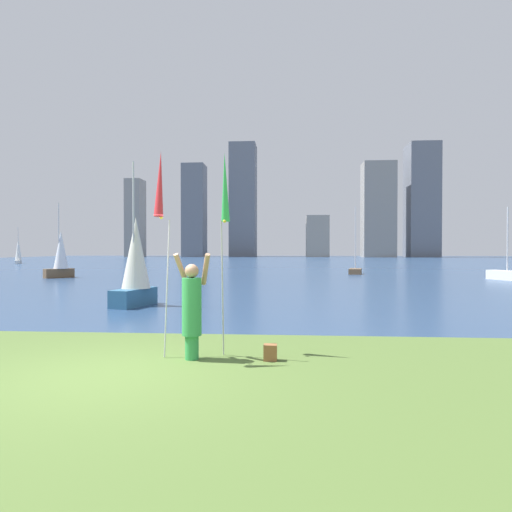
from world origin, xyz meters
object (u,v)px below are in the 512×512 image
at_px(kite_flag_right, 225,192).
at_px(sailboat_0, 60,255).
at_px(sailboat_6, 507,275).
at_px(person, 192,307).
at_px(bag, 270,352).
at_px(kite_flag_left, 160,189).
at_px(sailboat_2, 355,271).
at_px(sailboat_4, 18,251).
at_px(sailboat_5, 135,264).

relative_size(kite_flag_right, sailboat_0, 0.74).
xyz_separation_m(kite_flag_right, sailboat_6, (14.46, 20.82, -2.63)).
height_order(person, bag, person).
xyz_separation_m(kite_flag_left, sailboat_2, (7.12, 27.73, -2.67)).
bearing_deg(kite_flag_left, sailboat_4, 123.83).
bearing_deg(kite_flag_right, sailboat_5, 120.89).
bearing_deg(kite_flag_right, sailboat_2, 77.25).
distance_m(bag, sailboat_4, 60.90).
relative_size(person, sailboat_6, 0.41).
relative_size(kite_flag_left, bag, 12.95).
xyz_separation_m(sailboat_4, sailboat_6, (48.86, -28.28, -1.28)).
bearing_deg(sailboat_2, kite_flag_right, -102.75).
height_order(sailboat_0, sailboat_4, sailboat_0).
height_order(kite_flag_right, sailboat_6, sailboat_6).
relative_size(person, kite_flag_right, 0.50).
bearing_deg(sailboat_2, sailboat_4, 151.39).
xyz_separation_m(person, sailboat_0, (-13.58, 21.58, 0.60)).
bearing_deg(sailboat_4, sailboat_0, -54.10).
relative_size(kite_flag_left, sailboat_2, 0.70).
xyz_separation_m(person, kite_flag_right, (0.50, 0.54, 2.06)).
distance_m(person, sailboat_2, 28.34).
bearing_deg(sailboat_2, person, -103.50).
relative_size(person, sailboat_0, 0.37).
bearing_deg(sailboat_6, sailboat_5, -142.68).
bearing_deg(sailboat_0, sailboat_6, -0.44).
bearing_deg(bag, sailboat_0, 124.72).
bearing_deg(sailboat_5, sailboat_2, 63.45).
bearing_deg(person, bag, 13.51).
distance_m(kite_flag_left, sailboat_2, 28.75).
bearing_deg(sailboat_5, person, -64.15).
relative_size(person, kite_flag_left, 0.51).
xyz_separation_m(kite_flag_right, sailboat_0, (-14.08, 21.03, -1.46)).
xyz_separation_m(bag, sailboat_6, (13.60, 21.35, 0.20)).
relative_size(kite_flag_left, kite_flag_right, 0.98).
bearing_deg(kite_flag_left, bag, 5.99).
distance_m(person, bag, 1.57).
height_order(person, kite_flag_left, kite_flag_left).
bearing_deg(person, sailboat_0, 135.21).
bearing_deg(sailboat_2, sailboat_5, -116.55).
height_order(person, sailboat_5, sailboat_5).
height_order(bag, sailboat_0, sailboat_0).
xyz_separation_m(person, sailboat_2, (6.61, 27.55, -0.64)).
height_order(sailboat_2, sailboat_4, sailboat_2).
distance_m(person, kite_flag_left, 2.10).
bearing_deg(sailboat_6, kite_flag_left, -125.68).
distance_m(kite_flag_right, bag, 3.01).
xyz_separation_m(kite_flag_right, sailboat_2, (6.11, 27.00, -2.70)).
relative_size(person, bag, 6.66).
bearing_deg(kite_flag_left, person, 20.12).
bearing_deg(sailboat_6, sailboat_4, 149.93).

